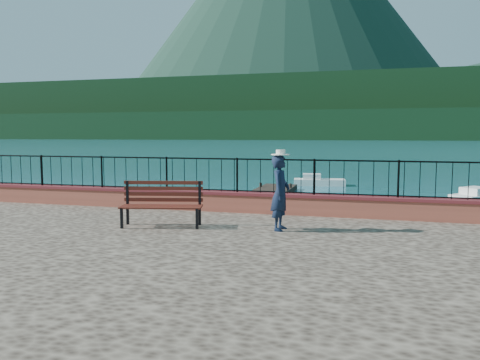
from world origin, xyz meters
The scene contains 13 objects.
ground centered at (0.00, 0.00, 0.00)m, with size 2000.00×2000.00×0.00m, color #19596B.
parapet centered at (0.00, 3.70, 1.49)m, with size 28.00×0.46×0.58m, color #AB503D.
railing centered at (0.00, 3.70, 2.25)m, with size 27.00×0.05×0.95m, color black.
dock centered at (-2.00, 12.00, 0.15)m, with size 2.00×16.00×0.30m, color #2D231C.
far_forest centered at (0.00, 300.00, 9.00)m, with size 900.00×60.00×18.00m, color black.
foothills centered at (0.00, 360.00, 22.00)m, with size 900.00×120.00×44.00m, color black.
volcano centered at (-120.00, 700.00, 190.00)m, with size 560.00×560.00×380.00m, color #142D23.
park_bench centered at (-1.48, 1.14, 1.52)m, with size 2.06×1.06×1.09m.
person centered at (1.38, 1.48, 2.08)m, with size 0.64×0.42×1.76m, color #111C33.
hat centered at (1.38, 1.48, 3.02)m, with size 0.44×0.44×0.12m, color white.
boat_0 centered at (-3.56, 10.83, 0.40)m, with size 4.21×1.30×0.80m, color white.
boat_1 centered at (5.41, 9.75, 0.40)m, with size 3.65×1.30×0.80m, color silver.
boat_4 centered at (0.12, 22.57, 0.40)m, with size 3.40×1.30×0.80m, color white.
Camera 1 is at (3.36, -9.16, 3.43)m, focal length 35.00 mm.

